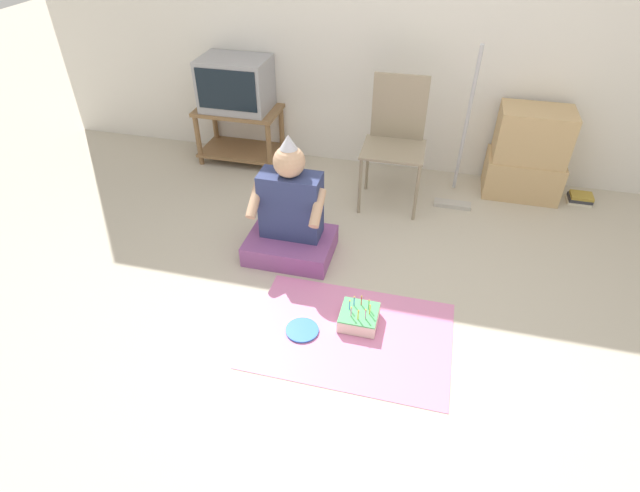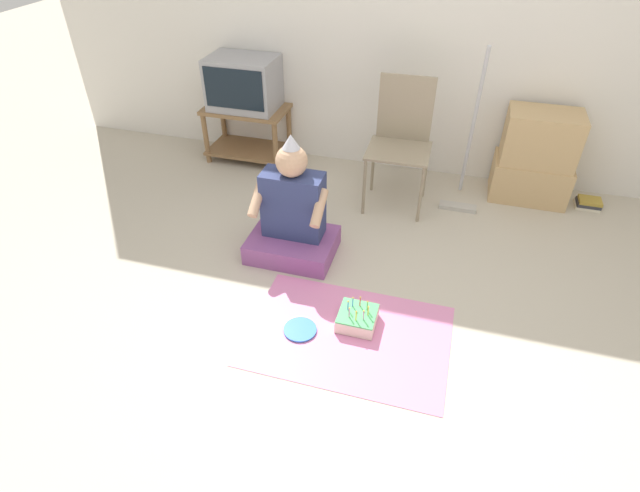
{
  "view_description": "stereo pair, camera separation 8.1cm",
  "coord_description": "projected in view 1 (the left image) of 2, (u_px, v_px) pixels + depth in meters",
  "views": [
    {
      "loc": [
        0.26,
        -1.99,
        2.1
      ],
      "look_at": [
        -0.31,
        0.25,
        0.35
      ],
      "focal_mm": 28.0,
      "sensor_mm": 36.0,
      "label": 1
    },
    {
      "loc": [
        0.34,
        -1.96,
        2.1
      ],
      "look_at": [
        -0.31,
        0.25,
        0.35
      ],
      "focal_mm": 28.0,
      "sensor_mm": 36.0,
      "label": 2
    }
  ],
  "objects": [
    {
      "name": "cardboard_box_stack",
      "position": [
        528.0,
        154.0,
        3.85
      ],
      "size": [
        0.57,
        0.37,
        0.7
      ],
      "color": "tan",
      "rests_on": "ground_plane"
    },
    {
      "name": "folding_chair",
      "position": [
        396.0,
        134.0,
        3.66
      ],
      "size": [
        0.46,
        0.41,
        0.95
      ],
      "color": "gray",
      "rests_on": "ground_plane"
    },
    {
      "name": "wall_back",
      "position": [
        420.0,
        9.0,
        3.66
      ],
      "size": [
        6.4,
        0.06,
        2.55
      ],
      "color": "silver",
      "rests_on": "ground_plane"
    },
    {
      "name": "tv_stand",
      "position": [
        240.0,
        130.0,
        4.35
      ],
      "size": [
        0.71,
        0.42,
        0.47
      ],
      "color": "olive",
      "rests_on": "ground_plane"
    },
    {
      "name": "paper_plate",
      "position": [
        302.0,
        330.0,
        2.83
      ],
      "size": [
        0.19,
        0.19,
        0.01
      ],
      "color": "blue",
      "rests_on": "party_cloth"
    },
    {
      "name": "book_pile",
      "position": [
        580.0,
        198.0,
        3.92
      ],
      "size": [
        0.18,
        0.15,
        0.07
      ],
      "color": "beige",
      "rests_on": "ground_plane"
    },
    {
      "name": "dust_mop",
      "position": [
        460.0,
        161.0,
        3.73
      ],
      "size": [
        0.28,
        0.31,
        1.21
      ],
      "color": "#B2ADA3",
      "rests_on": "ground_plane"
    },
    {
      "name": "person_seated",
      "position": [
        290.0,
        218.0,
        3.26
      ],
      "size": [
        0.57,
        0.43,
        0.85
      ],
      "color": "#8C4C8C",
      "rests_on": "ground_plane"
    },
    {
      "name": "tv",
      "position": [
        236.0,
        84.0,
        4.11
      ],
      "size": [
        0.56,
        0.4,
        0.42
      ],
      "color": "#99999E",
      "rests_on": "tv_stand"
    },
    {
      "name": "party_cloth",
      "position": [
        350.0,
        334.0,
        2.81
      ],
      "size": [
        1.12,
        0.78,
        0.01
      ],
      "color": "pink",
      "rests_on": "ground_plane"
    },
    {
      "name": "birthday_cake",
      "position": [
        359.0,
        317.0,
        2.86
      ],
      "size": [
        0.22,
        0.22,
        0.16
      ],
      "color": "#F4E0C6",
      "rests_on": "party_cloth"
    },
    {
      "name": "ground_plane",
      "position": [
        361.0,
        328.0,
        2.85
      ],
      "size": [
        16.0,
        16.0,
        0.0
      ],
      "primitive_type": "plane",
      "color": "#BCB29E"
    }
  ]
}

